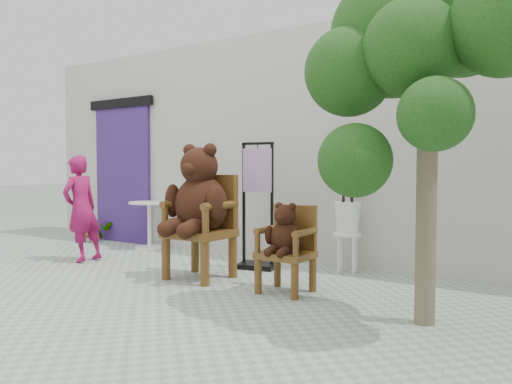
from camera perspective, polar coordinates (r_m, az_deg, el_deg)
ground_plane at (r=4.60m, az=-13.83°, el=-12.53°), size 60.00×60.00×0.00m
back_wall at (r=6.93m, az=5.22°, el=5.16°), size 9.00×1.00×3.00m
doorway at (r=8.40m, az=-14.96°, el=2.37°), size 1.40×0.11×2.33m
chair_big at (r=5.46m, az=-6.44°, el=-1.30°), size 0.73×0.77×1.47m
chair_small at (r=4.85m, az=3.55°, el=-5.39°), size 0.48×0.47×0.88m
person at (r=6.84m, az=-19.29°, el=-1.78°), size 0.36×0.52×1.37m
cafe_table at (r=7.64m, az=-12.09°, el=-3.07°), size 0.60×0.60×0.70m
display_stand at (r=6.00m, az=0.19°, el=-3.20°), size 0.52×0.44×1.51m
stool_bucket at (r=5.85m, az=10.40°, el=-2.83°), size 0.32×0.32×1.45m
tree at (r=4.17m, az=17.83°, el=16.80°), size 1.81×1.46×3.19m
potted_plant at (r=8.61m, az=-17.79°, el=-4.04°), size 0.41×0.36×0.42m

